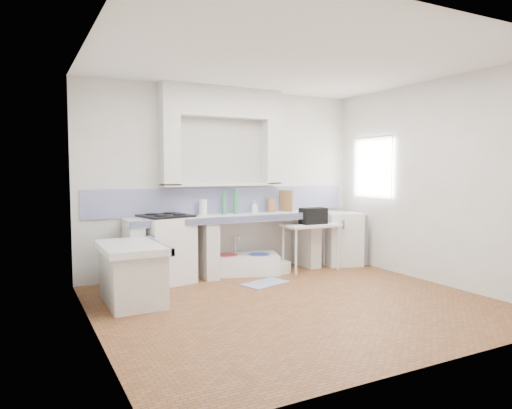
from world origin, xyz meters
name	(u,v)px	position (x,y,z in m)	size (l,w,h in m)	color
floor	(295,303)	(0.00, 0.00, 0.00)	(4.50, 4.50, 0.00)	brown
ceiling	(297,61)	(0.00, 0.00, 2.80)	(4.50, 4.50, 0.00)	white
wall_back	(226,181)	(0.00, 2.00, 1.40)	(4.50, 4.50, 0.00)	white
wall_front	(434,191)	(0.00, -2.00, 1.40)	(4.50, 4.50, 0.00)	white
wall_left	(92,188)	(-2.25, 0.00, 1.40)	(4.50, 4.50, 0.00)	white
wall_right	(433,182)	(2.25, 0.00, 1.40)	(4.50, 4.50, 0.00)	white
alcove_mass	(223,102)	(-0.10, 1.88, 2.58)	(1.90, 0.25, 0.45)	white
window_frame	(382,168)	(2.42, 1.20, 1.60)	(0.35, 0.86, 1.06)	#381F12
lace_valance	(376,144)	(2.28, 1.20, 1.98)	(0.01, 0.84, 0.24)	white
counter_slab	(228,218)	(-0.10, 1.70, 0.86)	(3.00, 0.60, 0.08)	white
counter_lip	(236,220)	(-0.10, 1.42, 0.86)	(3.00, 0.04, 0.10)	navy
counter_pier_left	(134,256)	(-1.50, 1.70, 0.41)	(0.20, 0.55, 0.82)	white
counter_pier_mid	(206,250)	(-0.45, 1.70, 0.41)	(0.20, 0.55, 0.82)	white
counter_pier_right	(307,241)	(1.30, 1.70, 0.41)	(0.20, 0.55, 0.82)	white
peninsula_top	(132,247)	(-1.70, 0.90, 0.66)	(0.70, 1.10, 0.08)	white
peninsula_base	(132,277)	(-1.70, 0.90, 0.31)	(0.60, 1.00, 0.62)	white
peninsula_lip	(159,245)	(-1.37, 0.90, 0.66)	(0.04, 1.10, 0.10)	navy
backsplash	(227,200)	(0.00, 1.99, 1.10)	(4.27, 0.03, 0.40)	navy
stove	(166,250)	(-1.06, 1.68, 0.46)	(0.65, 0.63, 0.92)	white
sink	(241,265)	(0.12, 1.71, 0.13)	(1.10, 0.59, 0.26)	white
side_table	(311,247)	(1.19, 1.43, 0.36)	(0.87, 0.48, 0.04)	white
fridge	(341,238)	(1.89, 1.55, 0.43)	(0.56, 0.56, 0.87)	white
bucket_red	(227,264)	(-0.10, 1.74, 0.15)	(0.32, 0.32, 0.30)	red
bucket_orange	(241,266)	(0.08, 1.63, 0.13)	(0.29, 0.29, 0.27)	#C26305
bucket_blue	(259,264)	(0.34, 1.56, 0.15)	(0.32, 0.32, 0.30)	blue
basin_white	(278,267)	(0.65, 1.52, 0.08)	(0.40, 0.40, 0.16)	white
water_bottle_a	(231,263)	(0.01, 1.85, 0.14)	(0.07, 0.07, 0.28)	silver
water_bottle_b	(241,262)	(0.17, 1.85, 0.15)	(0.08, 0.08, 0.30)	silver
black_bag	(313,216)	(1.23, 1.41, 0.85)	(0.40, 0.23, 0.25)	black
green_bottle_a	(224,204)	(-0.10, 1.85, 1.05)	(0.07, 0.07, 0.31)	#33794E
green_bottle_b	(235,202)	(0.08, 1.83, 1.08)	(0.08, 0.08, 0.36)	#33794E
knife_block	(271,205)	(0.71, 1.85, 1.01)	(0.11, 0.09, 0.22)	olive
cutting_board	(286,201)	(0.99, 1.85, 1.07)	(0.02, 0.25, 0.34)	olive
paper_towel	(203,207)	(-0.45, 1.83, 1.02)	(0.12, 0.12, 0.23)	white
soap_bottle	(254,207)	(0.42, 1.85, 0.99)	(0.09, 0.09, 0.19)	white
rug	(265,283)	(0.13, 0.97, 0.01)	(0.64, 0.37, 0.01)	#33488E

